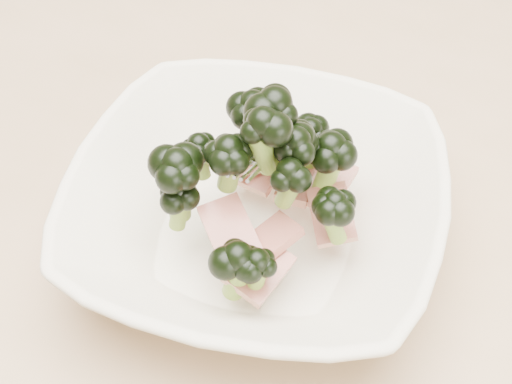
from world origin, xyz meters
TOP-DOWN VIEW (x-y plane):
  - dining_table at (0.00, 0.00)m, footprint 1.20×0.80m
  - broccoli_dish at (0.06, -0.02)m, footprint 0.34×0.34m

SIDE VIEW (x-z plane):
  - dining_table at x=0.00m, z-range 0.28..1.03m
  - broccoli_dish at x=0.06m, z-range 0.72..0.85m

